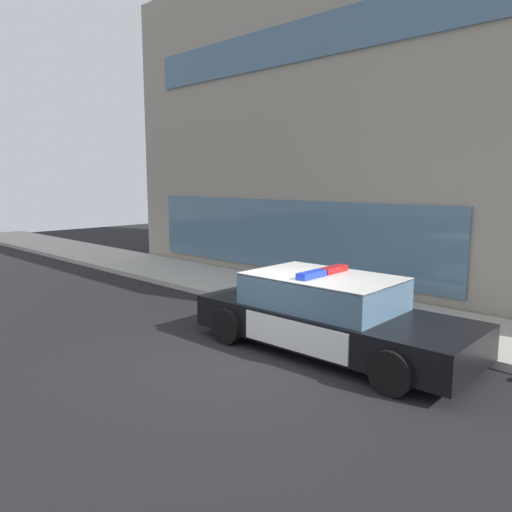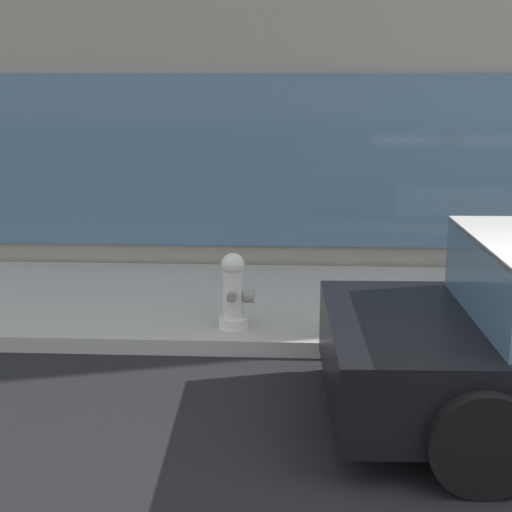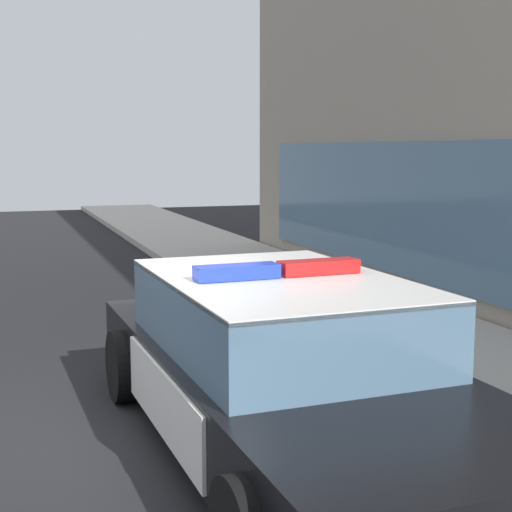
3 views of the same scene
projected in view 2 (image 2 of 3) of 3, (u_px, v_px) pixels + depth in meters
name	position (u px, v px, depth m)	size (l,w,h in m)	color
sidewalk	(479.00, 307.00, 7.99)	(48.00, 2.76, 0.15)	#B2ADA3
fire_hydrant	(234.00, 292.00, 7.06)	(0.34, 0.39, 0.73)	silver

